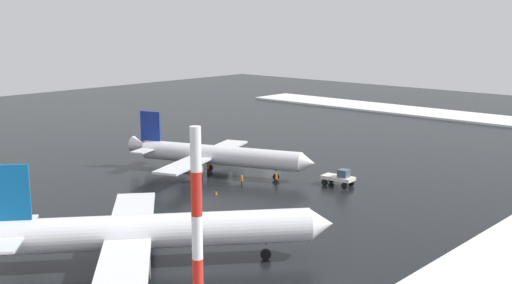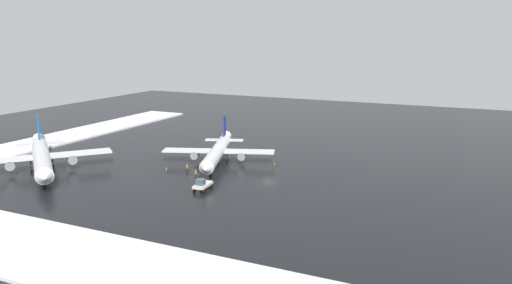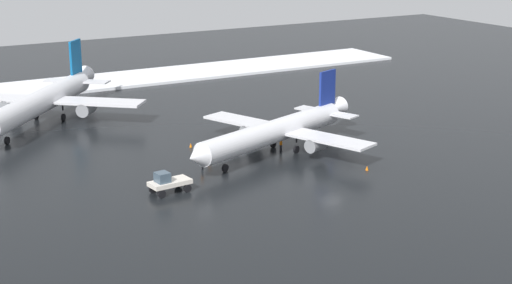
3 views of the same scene
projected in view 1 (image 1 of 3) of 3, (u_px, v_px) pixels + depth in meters
The scene contains 11 objects.
ground_plane at pixel (271, 161), 107.76m from camera, with size 240.00×240.00×0.00m, color black.
snow_bank_right at pixel (450, 115), 156.49m from camera, with size 14.00×116.00×0.49m, color white.
airplane_distant_tail at pixel (216, 155), 98.09m from camera, with size 25.14×29.74×9.16m.
airplane_parked_starboard at pixel (151, 231), 61.79m from camera, with size 28.92×26.67×10.45m.
pushback_tug at pixel (340, 177), 91.56m from camera, with size 2.71×4.80×2.50m.
ground_crew_beside_wing at pixel (242, 180), 91.08m from camera, with size 0.36×0.36×1.71m.
ground_crew_near_tug at pixel (276, 179), 92.05m from camera, with size 0.36×0.36×1.71m.
ground_crew_mid_apron at pixel (208, 168), 98.78m from camera, with size 0.36×0.36×1.71m.
antenna_mast at pixel (198, 259), 40.90m from camera, with size 0.70×0.70×17.17m.
traffic_cone_near_nose at pixel (216, 193), 87.28m from camera, with size 0.36×0.36×0.55m, color orange.
traffic_cone_mid_line at pixel (239, 155), 110.79m from camera, with size 0.36×0.36×0.55m, color orange.
Camera 1 is at (-79.72, -68.65, 23.72)m, focal length 45.00 mm.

